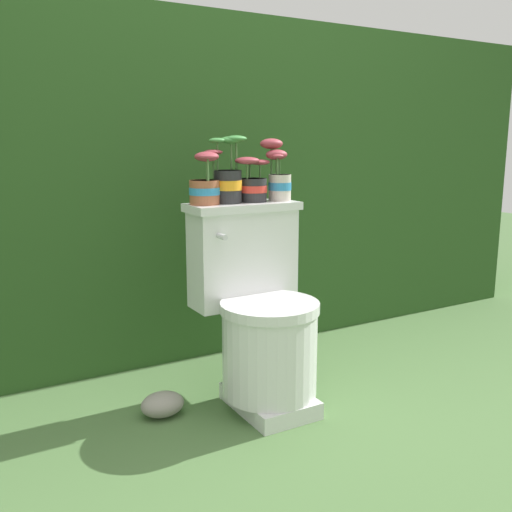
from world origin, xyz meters
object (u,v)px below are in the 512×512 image
(potted_plant_left, at_px, (205,185))
(toilet, at_px, (260,317))
(potted_plant_midleft, at_px, (228,177))
(potted_plant_midright, at_px, (278,174))
(potted_plant_middle, at_px, (253,184))
(garden_stone, at_px, (163,404))

(potted_plant_left, bearing_deg, toilet, -43.80)
(toilet, xyz_separation_m, potted_plant_left, (-0.15, 0.14, 0.49))
(potted_plant_left, xyz_separation_m, potted_plant_midleft, (0.10, 0.01, 0.02))
(potted_plant_midleft, xyz_separation_m, potted_plant_midright, (0.21, -0.01, 0.01))
(toilet, height_order, potted_plant_middle, potted_plant_middle)
(potted_plant_left, height_order, potted_plant_middle, potted_plant_left)
(toilet, relative_size, potted_plant_middle, 4.39)
(potted_plant_left, height_order, potted_plant_midleft, potted_plant_midleft)
(potted_plant_middle, height_order, potted_plant_midright, potted_plant_midright)
(potted_plant_left, bearing_deg, potted_plant_midright, -0.63)
(potted_plant_middle, distance_m, garden_stone, 0.89)
(potted_plant_midright, relative_size, garden_stone, 1.50)
(potted_plant_left, distance_m, potted_plant_middle, 0.20)
(potted_plant_left, bearing_deg, potted_plant_middle, 0.43)
(potted_plant_midleft, height_order, potted_plant_midright, potted_plant_midleft)
(toilet, relative_size, potted_plant_left, 3.79)
(toilet, xyz_separation_m, potted_plant_middle, (0.05, 0.14, 0.49))
(garden_stone, bearing_deg, toilet, -11.25)
(toilet, xyz_separation_m, garden_stone, (-0.37, 0.07, -0.29))
(potted_plant_midright, bearing_deg, toilet, -139.22)
(potted_plant_left, bearing_deg, garden_stone, -162.18)
(potted_plant_midright, bearing_deg, potted_plant_midleft, 177.06)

